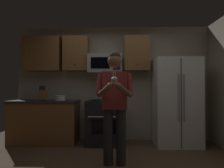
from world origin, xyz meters
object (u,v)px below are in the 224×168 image
Objects in this scene: oven_range at (105,122)px; bowl_large_white at (60,98)px; knife_block at (43,95)px; person at (115,100)px; refrigerator at (176,102)px; cupcake at (114,80)px; microwave at (105,64)px.

bowl_large_white reaches higher than oven_range.
person reaches higher than knife_block.
refrigerator reaches higher than cupcake.
bowl_large_white is 1.91m from cupcake.
refrigerator is (1.50, -0.16, -0.82)m from microwave.
refrigerator is 1.97m from cupcake.
cupcake reaches higher than knife_block.
cupcake is (-1.27, -1.45, 0.39)m from refrigerator.
person is at bearing -138.49° from refrigerator.
bowl_large_white is 1.64m from person.
bowl_large_white is at bearing 129.04° from cupcake.
bowl_large_white is (-2.45, 0.01, 0.07)m from refrigerator.
refrigerator reaches higher than oven_range.
oven_range is 4.13× the size of bowl_large_white.
refrigerator is at bearing -1.50° from oven_range.
refrigerator is 2.45m from bowl_large_white.
person reaches higher than oven_range.
knife_block is 0.18× the size of person.
refrigerator is at bearing -0.19° from knife_block.
refrigerator is 1.02× the size of person.
person reaches higher than cupcake.
person is at bearing 90.00° from cupcake.
person is (1.57, -1.13, -0.04)m from knife_block.
cupcake is (1.57, -1.46, 0.26)m from knife_block.
microwave is at bearing 100.27° from person.
refrigerator is at bearing -6.03° from microwave.
microwave is (0.00, 0.12, 1.26)m from oven_range.
person is (-1.27, -1.12, 0.10)m from refrigerator.
refrigerator is at bearing 41.51° from person.
refrigerator is (1.50, -0.04, 0.44)m from oven_range.
refrigerator reaches higher than knife_block.
knife_block is at bearing -179.79° from bowl_large_white.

